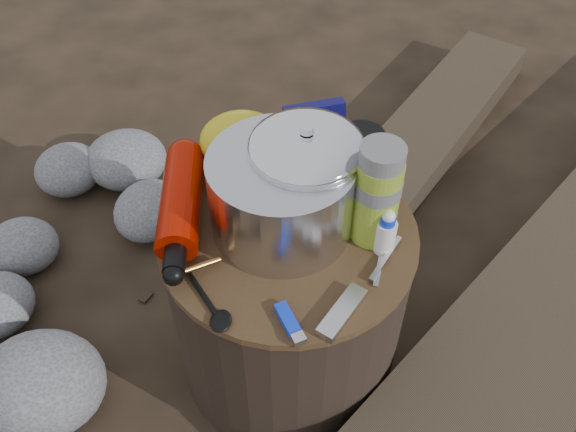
# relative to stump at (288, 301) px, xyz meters

# --- Properties ---
(ground) EXTENTS (60.00, 60.00, 0.00)m
(ground) POSITION_rel_stump_xyz_m (0.00, 0.00, -0.22)
(ground) COLOR #2F2419
(ground) RESTS_ON ground
(stump) EXTENTS (0.47, 0.47, 0.44)m
(stump) POSITION_rel_stump_xyz_m (0.00, 0.00, 0.00)
(stump) COLOR black
(stump) RESTS_ON ground
(rock_ring) EXTENTS (0.41, 0.89, 0.18)m
(rock_ring) POSITION_rel_stump_xyz_m (-0.56, 0.17, -0.13)
(rock_ring) COLOR slate
(rock_ring) RESTS_ON ground
(log_small) EXTENTS (0.73, 1.15, 0.10)m
(log_small) POSITION_rel_stump_xyz_m (0.32, 0.77, -0.17)
(log_small) COLOR #372D21
(log_small) RESTS_ON ground
(foil_windscreen) EXTENTS (0.26, 0.26, 0.16)m
(foil_windscreen) POSITION_rel_stump_xyz_m (-0.01, 0.02, 0.30)
(foil_windscreen) COLOR silver
(foil_windscreen) RESTS_ON stump
(camping_pot) EXTENTS (0.20, 0.20, 0.20)m
(camping_pot) POSITION_rel_stump_xyz_m (0.03, 0.05, 0.32)
(camping_pot) COLOR white
(camping_pot) RESTS_ON stump
(fuel_bottle) EXTENTS (0.12, 0.32, 0.08)m
(fuel_bottle) POSITION_rel_stump_xyz_m (-0.20, 0.02, 0.26)
(fuel_bottle) COLOR #A91000
(fuel_bottle) RESTS_ON stump
(thermos) EXTENTS (0.08, 0.08, 0.20)m
(thermos) POSITION_rel_stump_xyz_m (0.15, 0.02, 0.32)
(thermos) COLOR #8EAD2E
(thermos) RESTS_ON stump
(travel_mug) EXTENTS (0.08, 0.08, 0.12)m
(travel_mug) POSITION_rel_stump_xyz_m (0.12, 0.14, 0.28)
(travel_mug) COLOR black
(travel_mug) RESTS_ON stump
(stuff_sack) EXTENTS (0.17, 0.14, 0.12)m
(stuff_sack) POSITION_rel_stump_xyz_m (-0.11, 0.17, 0.28)
(stuff_sack) COLOR yellow
(stuff_sack) RESTS_ON stump
(food_pouch) EXTENTS (0.12, 0.07, 0.15)m
(food_pouch) POSITION_rel_stump_xyz_m (0.03, 0.18, 0.29)
(food_pouch) COLOR #0C0A47
(food_pouch) RESTS_ON stump
(lighter) EXTENTS (0.06, 0.08, 0.01)m
(lighter) POSITION_rel_stump_xyz_m (0.02, -0.19, 0.23)
(lighter) COLOR #1336E7
(lighter) RESTS_ON stump
(multitool) EXTENTS (0.08, 0.12, 0.02)m
(multitool) POSITION_rel_stump_xyz_m (0.11, -0.17, 0.23)
(multitool) COLOR silver
(multitool) RESTS_ON stump
(pot_grabber) EXTENTS (0.06, 0.12, 0.01)m
(pot_grabber) POSITION_rel_stump_xyz_m (0.17, -0.05, 0.22)
(pot_grabber) COLOR silver
(pot_grabber) RESTS_ON stump
(spork) EXTENTS (0.11, 0.13, 0.01)m
(spork) POSITION_rel_stump_xyz_m (-0.13, -0.16, 0.22)
(spork) COLOR black
(spork) RESTS_ON stump
(squeeze_bottle) EXTENTS (0.04, 0.04, 0.09)m
(squeeze_bottle) POSITION_rel_stump_xyz_m (0.17, -0.02, 0.26)
(squeeze_bottle) COLOR white
(squeeze_bottle) RESTS_ON stump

